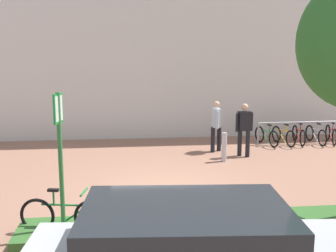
{
  "coord_description": "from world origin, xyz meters",
  "views": [
    {
      "loc": [
        -0.98,
        -9.32,
        3.29
      ],
      "look_at": [
        0.24,
        1.61,
        1.33
      ],
      "focal_mm": 43.85,
      "sensor_mm": 36.0,
      "label": 1
    }
  ],
  "objects": [
    {
      "name": "bike_rack_cluster",
      "position": [
        5.45,
        4.81,
        0.35
      ],
      "size": [
        3.21,
        1.64,
        0.83
      ],
      "color": "#99999E",
      "rests_on": "ground"
    },
    {
      "name": "parking_sign_post",
      "position": [
        -2.08,
        -2.16,
        1.71
      ],
      "size": [
        0.12,
        0.36,
        2.63
      ],
      "color": "#2D7238",
      "rests_on": "ground"
    },
    {
      "name": "bollard_steel",
      "position": [
        2.1,
        2.67,
        0.45
      ],
      "size": [
        0.16,
        0.16,
        0.9
      ],
      "primitive_type": "cylinder",
      "color": "#ADADB2",
      "rests_on": "ground"
    },
    {
      "name": "person_suited_navy",
      "position": [
        2.87,
        3.2,
        0.98
      ],
      "size": [
        0.6,
        0.32,
        1.72
      ],
      "color": "black",
      "rests_on": "ground"
    },
    {
      "name": "person_casual_tan",
      "position": [
        2.13,
        3.96,
        0.98
      ],
      "size": [
        0.39,
        0.61,
        1.72
      ],
      "color": "black",
      "rests_on": "ground"
    },
    {
      "name": "bike_at_sign",
      "position": [
        -2.08,
        -2.03,
        0.35
      ],
      "size": [
        1.66,
        0.47,
        0.86
      ],
      "color": "black",
      "rests_on": "ground"
    },
    {
      "name": "ground_plane",
      "position": [
        0.0,
        0.0,
        0.0
      ],
      "size": [
        60.0,
        60.0,
        0.0
      ],
      "primitive_type": "plane",
      "color": "#936651"
    },
    {
      "name": "planter_strip",
      "position": [
        0.57,
        -2.16,
        0.08
      ],
      "size": [
        7.0,
        1.1,
        0.16
      ],
      "primitive_type": "cube",
      "color": "#336028",
      "rests_on": "ground"
    },
    {
      "name": "building_facade",
      "position": [
        0.0,
        7.03,
        5.0
      ],
      "size": [
        28.0,
        1.2,
        10.0
      ],
      "primitive_type": "cube",
      "color": "silver",
      "rests_on": "ground"
    }
  ]
}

